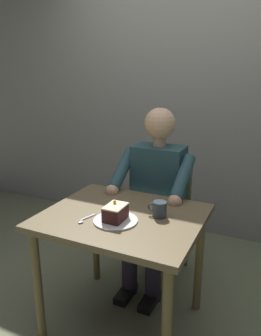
# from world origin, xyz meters

# --- Properties ---
(ground_plane) EXTENTS (14.00, 14.00, 0.00)m
(ground_plane) POSITION_xyz_m (0.00, 0.00, 0.00)
(ground_plane) COLOR #6F7756
(cafe_rear_panel) EXTENTS (6.40, 0.12, 3.00)m
(cafe_rear_panel) POSITION_xyz_m (0.00, -1.48, 1.50)
(cafe_rear_panel) COLOR gray
(cafe_rear_panel) RESTS_ON ground
(dining_table) EXTENTS (0.89, 0.75, 0.74)m
(dining_table) POSITION_xyz_m (0.00, 0.00, 0.64)
(dining_table) COLOR brown
(dining_table) RESTS_ON ground
(chair) EXTENTS (0.42, 0.42, 0.91)m
(chair) POSITION_xyz_m (0.00, -0.67, 0.51)
(chair) COLOR #566145
(chair) RESTS_ON ground
(seated_person) EXTENTS (0.53, 0.58, 1.29)m
(seated_person) POSITION_xyz_m (-0.00, -0.50, 0.68)
(seated_person) COLOR #294D53
(seated_person) RESTS_ON ground
(dessert_plate) EXTENTS (0.24, 0.24, 0.01)m
(dessert_plate) POSITION_xyz_m (-0.01, 0.10, 0.74)
(dessert_plate) COLOR white
(dessert_plate) RESTS_ON dining_table
(cake_slice) EXTENTS (0.10, 0.14, 0.10)m
(cake_slice) POSITION_xyz_m (-0.01, 0.10, 0.79)
(cake_slice) COLOR #3F1B1A
(cake_slice) RESTS_ON dessert_plate
(coffee_cup) EXTENTS (0.11, 0.08, 0.09)m
(coffee_cup) POSITION_xyz_m (-0.20, -0.06, 0.79)
(coffee_cup) COLOR #303D48
(coffee_cup) RESTS_ON dining_table
(dessert_spoon) EXTENTS (0.04, 0.14, 0.01)m
(dessert_spoon) POSITION_xyz_m (0.16, 0.16, 0.74)
(dessert_spoon) COLOR silver
(dessert_spoon) RESTS_ON dining_table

